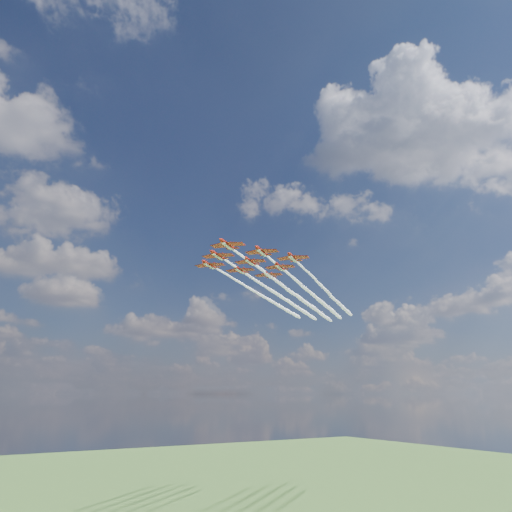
% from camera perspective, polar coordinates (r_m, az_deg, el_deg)
% --- Properties ---
extents(jet_lead, '(95.14, 80.60, 2.60)m').
position_cam_1_polar(jet_lead, '(185.73, 3.40, -3.61)').
color(jet_lead, '#A61809').
extents(jet_row2_port, '(95.14, 80.60, 2.60)m').
position_cam_1_polar(jet_row2_port, '(192.82, 6.01, -4.00)').
color(jet_row2_port, '#A61809').
extents(jet_row2_starb, '(95.14, 80.60, 2.60)m').
position_cam_1_polar(jet_row2_starb, '(196.04, 2.25, -4.26)').
color(jet_row2_starb, '#A61809').
extents(jet_row3_port, '(95.14, 80.60, 2.60)m').
position_cam_1_polar(jet_row3_port, '(200.28, 8.44, -4.35)').
color(jet_row3_port, '#A61809').
extents(jet_row3_centre, '(95.14, 80.60, 2.60)m').
position_cam_1_polar(jet_row3_centre, '(202.96, 4.77, -4.61)').
color(jet_row3_centre, '#A61809').
extents(jet_row3_starb, '(95.14, 80.60, 2.60)m').
position_cam_1_polar(jet_row3_starb, '(206.45, 1.21, -4.84)').
color(jet_row3_starb, '#A61809').
extents(jet_row4_port, '(95.14, 80.60, 2.60)m').
position_cam_1_polar(jet_row4_port, '(210.25, 7.12, -4.92)').
color(jet_row4_port, '#A61809').
extents(jet_row4_starb, '(95.14, 80.60, 2.60)m').
position_cam_1_polar(jet_row4_starb, '(213.21, 3.64, -5.16)').
color(jet_row4_starb, '#A61809').
extents(jet_tail, '(95.14, 80.60, 2.60)m').
position_cam_1_polar(jet_tail, '(220.34, 5.92, -5.45)').
color(jet_tail, '#A61809').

